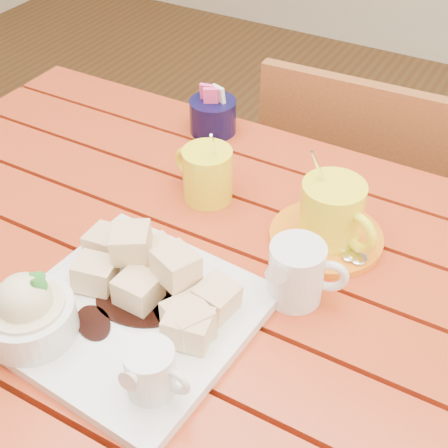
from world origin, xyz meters
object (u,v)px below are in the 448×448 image
Objects in this scene: table at (194,315)px; coffee_mug_left at (206,173)px; coffee_mug_right at (333,214)px; dessert_plate at (110,308)px; chair_far at (352,206)px; orange_saucer at (327,237)px.

coffee_mug_left is at bearing 113.12° from table.
coffee_mug_left is 0.22m from coffee_mug_right.
table is at bearing 79.19° from dessert_plate.
table is 0.63m from chair_far.
coffee_mug_right is at bearing -1.19° from orange_saucer.
coffee_mug_left reaches higher than dessert_plate.
coffee_mug_left is 0.22m from orange_saucer.
chair_far is (0.06, 0.60, -0.18)m from table.
orange_saucer is at bearing 98.70° from chair_far.
coffee_mug_left is 0.78× the size of orange_saucer.
coffee_mug_right is 0.58m from chair_far.
coffee_mug_right reaches higher than dessert_plate.
chair_far reaches higher than orange_saucer.
coffee_mug_left is 0.16× the size of chair_far.
coffee_mug_left is at bearing -159.21° from coffee_mug_right.
orange_saucer is at bearing 12.61° from coffee_mug_left.
dessert_plate is 0.37× the size of chair_far.
table is at bearing -135.76° from orange_saucer.
dessert_plate is 1.83× the size of orange_saucer.
dessert_plate reaches higher than table.
coffee_mug_left is at bearing 72.41° from chair_far.
coffee_mug_left is 0.86× the size of coffee_mug_right.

